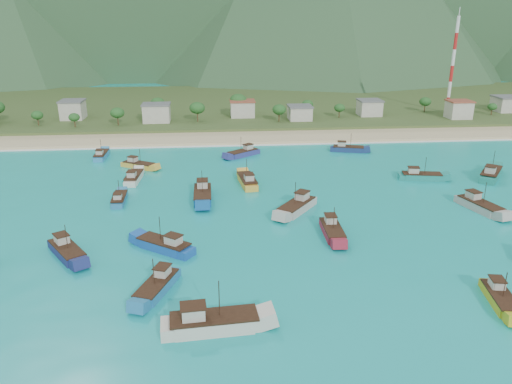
{
  "coord_description": "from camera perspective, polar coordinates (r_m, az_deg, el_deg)",
  "views": [
    {
      "loc": [
        -14.03,
        -79.35,
        37.79
      ],
      "look_at": [
        -5.44,
        18.0,
        3.0
      ],
      "focal_mm": 35.0,
      "sensor_mm": 36.0,
      "label": 1
    }
  ],
  "objects": [
    {
      "name": "boat_18",
      "position": [
        101.86,
        4.71,
        -1.73
      ],
      "size": [
        9.81,
        11.42,
        6.92
      ],
      "rotation": [
        0.0,
        0.0,
        2.49
      ],
      "color": "#B6ACA5",
      "rests_on": "ground"
    },
    {
      "name": "boat_12",
      "position": [
        148.96,
        10.43,
        4.83
      ],
      "size": [
        10.25,
        5.35,
        5.81
      ],
      "rotation": [
        0.0,
        0.0,
        4.45
      ],
      "color": "navy",
      "rests_on": "ground"
    },
    {
      "name": "boat_4",
      "position": [
        123.68,
        -13.79,
        1.56
      ],
      "size": [
        3.66,
        10.28,
        5.97
      ],
      "rotation": [
        0.0,
        0.0,
        6.22
      ],
      "color": "silver",
      "rests_on": "ground"
    },
    {
      "name": "beach",
      "position": [
        163.4,
        0.02,
        6.22
      ],
      "size": [
        400.0,
        18.0,
        1.2
      ],
      "primitive_type": "cube",
      "color": "beige",
      "rests_on": "ground"
    },
    {
      "name": "boat_8",
      "position": [
        88.93,
        -20.8,
        -6.4
      ],
      "size": [
        8.5,
        10.57,
        6.27
      ],
      "rotation": [
        0.0,
        0.0,
        3.73
      ],
      "color": "navy",
      "rests_on": "ground"
    },
    {
      "name": "boat_3",
      "position": [
        78.38,
        26.1,
        -10.92
      ],
      "size": [
        4.4,
        9.78,
        5.58
      ],
      "rotation": [
        0.0,
        0.0,
        2.97
      ],
      "color": "#AEA61D",
      "rests_on": "ground"
    },
    {
      "name": "boat_10",
      "position": [
        110.45,
        -15.35,
        -0.85
      ],
      "size": [
        2.83,
        8.72,
        5.11
      ],
      "rotation": [
        0.0,
        0.0,
        0.03
      ],
      "color": "teal",
      "rests_on": "ground"
    },
    {
      "name": "surf_line",
      "position": [
        154.22,
        0.33,
        5.41
      ],
      "size": [
        400.0,
        2.5,
        0.08
      ],
      "primitive_type": "cube",
      "color": "white",
      "rests_on": "ground"
    },
    {
      "name": "boat_20",
      "position": [
        117.46,
        -0.99,
        1.22
      ],
      "size": [
        4.46,
        11.14,
        6.4
      ],
      "rotation": [
        0.0,
        0.0,
        0.12
      ],
      "color": "gold",
      "rests_on": "ground"
    },
    {
      "name": "land",
      "position": [
        223.03,
        -1.38,
        9.83
      ],
      "size": [
        400.0,
        110.0,
        2.4
      ],
      "primitive_type": "cube",
      "color": "#385123",
      "rests_on": "ground"
    },
    {
      "name": "ground",
      "position": [
        89.01,
        4.53,
        -5.6
      ],
      "size": [
        600.0,
        600.0,
        0.0
      ],
      "primitive_type": "plane",
      "color": "#0D928C",
      "rests_on": "ground"
    },
    {
      "name": "boat_23",
      "position": [
        146.41,
        -17.26,
        3.99
      ],
      "size": [
        2.79,
        9.38,
        5.54
      ],
      "rotation": [
        0.0,
        0.0,
        6.28
      ],
      "color": "teal",
      "rests_on": "ground"
    },
    {
      "name": "boat_0",
      "position": [
        135.06,
        25.26,
        1.82
      ],
      "size": [
        10.13,
        11.68,
        7.09
      ],
      "rotation": [
        0.0,
        0.0,
        5.63
      ],
      "color": "#197C6D",
      "rests_on": "ground"
    },
    {
      "name": "boat_1",
      "position": [
        134.09,
        -13.28,
        2.97
      ],
      "size": [
        9.59,
        7.4,
        5.63
      ],
      "rotation": [
        0.0,
        0.0,
        4.16
      ],
      "color": "gold",
      "rests_on": "ground"
    },
    {
      "name": "vegetation",
      "position": [
        186.34,
        -1.65,
        9.45
      ],
      "size": [
        272.71,
        25.18,
        8.48
      ],
      "color": "#235623",
      "rests_on": "ground"
    },
    {
      "name": "boat_29",
      "position": [
        111.97,
        24.17,
        -1.48
      ],
      "size": [
        6.12,
        11.68,
        6.62
      ],
      "rotation": [
        0.0,
        0.0,
        3.41
      ],
      "color": "#B1A6A0",
      "rests_on": "ground"
    },
    {
      "name": "boat_27",
      "position": [
        127.45,
        18.31,
        1.66
      ],
      "size": [
        10.7,
        4.86,
        6.1
      ],
      "rotation": [
        0.0,
        0.0,
        4.53
      ],
      "color": "#19837B",
      "rests_on": "ground"
    },
    {
      "name": "boat_14",
      "position": [
        74.76,
        -11.2,
        -10.57
      ],
      "size": [
        6.4,
        10.54,
        5.99
      ],
      "rotation": [
        0.0,
        0.0,
        2.78
      ],
      "color": "#226FA7",
      "rests_on": "ground"
    },
    {
      "name": "boat_25",
      "position": [
        65.44,
        -5.03,
        -14.75
      ],
      "size": [
        12.77,
        4.7,
        7.39
      ],
      "rotation": [
        0.0,
        0.0,
        4.79
      ],
      "color": "beige",
      "rests_on": "ground"
    },
    {
      "name": "boat_6",
      "position": [
        91.86,
        8.69,
        -4.45
      ],
      "size": [
        3.35,
        10.41,
        6.1
      ],
      "rotation": [
        0.0,
        0.0,
        3.11
      ],
      "color": "maroon",
      "rests_on": "ground"
    },
    {
      "name": "boat_9",
      "position": [
        108.66,
        -6.12,
        -0.37
      ],
      "size": [
        3.65,
        12.11,
        7.14
      ],
      "rotation": [
        0.0,
        0.0,
        3.15
      ],
      "color": "#105197",
      "rests_on": "ground"
    },
    {
      "name": "boat_16",
      "position": [
        141.78,
        -1.47,
        4.43
      ],
      "size": [
        10.0,
        8.69,
        6.08
      ],
      "rotation": [
        0.0,
        0.0,
        2.23
      ],
      "color": "navy",
      "rests_on": "ground"
    },
    {
      "name": "boat_7",
      "position": [
        86.46,
        -10.37,
        -6.1
      ],
      "size": [
        10.61,
        8.99,
        6.39
      ],
      "rotation": [
        0.0,
        0.0,
        0.94
      ],
      "color": "#164DA6",
      "rests_on": "ground"
    },
    {
      "name": "village",
      "position": [
        186.81,
        1.52,
        9.34
      ],
      "size": [
        208.87,
        20.36,
        7.04
      ],
      "color": "beige",
      "rests_on": "ground"
    },
    {
      "name": "radio_tower",
      "position": [
        209.36,
        21.54,
        13.28
      ],
      "size": [
        1.2,
        1.2,
        35.88
      ],
      "color": "red",
      "rests_on": "ground"
    }
  ]
}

